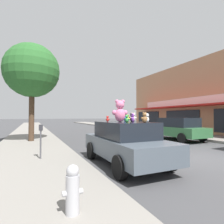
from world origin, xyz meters
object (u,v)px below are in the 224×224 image
object	(u,v)px
teddy_bear_yellow	(128,118)
parked_car_far_center	(178,128)
teddy_bear_blue	(125,117)
parking_meter	(41,137)
fire_hydrant	(73,189)
teddy_bear_purple	(133,118)
teddy_bear_red	(108,119)
street_tree	(32,71)
teddy_bear_black	(132,117)
plush_art_car	(125,142)
teddy_bear_green	(127,119)
teddy_bear_cream	(133,117)
teddy_bear_brown	(145,118)
teddy_bear_giant	(120,111)
teddy_bear_white	(147,118)

from	to	relation	value
teddy_bear_yellow	parked_car_far_center	xyz separation A→B (m)	(6.36, 3.66, -0.80)
teddy_bear_blue	parking_meter	bearing A→B (deg)	-48.92
parked_car_far_center	fire_hydrant	distance (m)	11.43
teddy_bear_purple	teddy_bear_red	bearing A→B (deg)	-83.52
street_tree	teddy_bear_yellow	bearing A→B (deg)	-61.77
teddy_bear_black	fire_hydrant	world-z (taller)	teddy_bear_black
plush_art_car	street_tree	distance (m)	8.46
teddy_bear_red	teddy_bear_green	world-z (taller)	teddy_bear_green
teddy_bear_purple	teddy_bear_cream	distance (m)	0.21
plush_art_car	teddy_bear_brown	bearing A→B (deg)	-73.52
teddy_bear_giant	teddy_bear_purple	bearing A→B (deg)	147.73
teddy_bear_red	teddy_bear_white	world-z (taller)	teddy_bear_white
plush_art_car	teddy_bear_white	bearing A→B (deg)	-53.89
teddy_bear_yellow	teddy_bear_purple	distance (m)	0.46
teddy_bear_purple	teddy_bear_black	bearing A→B (deg)	-161.03
teddy_bear_purple	parking_meter	bearing A→B (deg)	-70.17
teddy_bear_brown	teddy_bear_cream	bearing A→B (deg)	-101.51
teddy_bear_yellow	fire_hydrant	distance (m)	4.37
teddy_bear_green	fire_hydrant	xyz separation A→B (m)	(-2.39, -2.42, -1.10)
teddy_bear_green	teddy_bear_cream	xyz separation A→B (m)	(0.53, 0.42, 0.04)
teddy_bear_purple	teddy_bear_white	world-z (taller)	teddy_bear_purple
teddy_bear_yellow	street_tree	xyz separation A→B (m)	(-3.46, 6.44, 3.04)
teddy_bear_purple	teddy_bear_brown	distance (m)	0.80
teddy_bear_green	fire_hydrant	distance (m)	3.57
teddy_bear_red	teddy_bear_yellow	bearing A→B (deg)	-144.38
teddy_bear_cream	fire_hydrant	xyz separation A→B (m)	(-2.91, -2.84, -1.14)
teddy_bear_giant	teddy_bear_blue	world-z (taller)	teddy_bear_giant
teddy_bear_white	teddy_bear_cream	world-z (taller)	teddy_bear_cream
teddy_bear_giant	teddy_bear_white	size ratio (longest dim) A/B	2.72
teddy_bear_yellow	street_tree	bearing A→B (deg)	-0.89
plush_art_car	teddy_bear_black	world-z (taller)	teddy_bear_black
teddy_bear_red	teddy_bear_black	xyz separation A→B (m)	(0.97, -0.19, 0.05)
teddy_bear_red	parking_meter	distance (m)	2.59
plush_art_car	fire_hydrant	xyz separation A→B (m)	(-2.50, -2.75, -0.25)
fire_hydrant	street_tree	bearing A→B (deg)	93.73
teddy_bear_blue	teddy_bear_black	size ratio (longest dim) A/B	1.02
fire_hydrant	teddy_bear_green	bearing A→B (deg)	45.36
plush_art_car	teddy_bear_yellow	bearing A→B (deg)	49.51
teddy_bear_purple	teddy_bear_cream	xyz separation A→B (m)	(0.12, 0.16, 0.01)
teddy_bear_brown	teddy_bear_cream	world-z (taller)	teddy_bear_cream
plush_art_car	teddy_bear_green	size ratio (longest dim) A/B	16.30
plush_art_car	teddy_bear_red	bearing A→B (deg)	131.15
teddy_bear_giant	teddy_bear_white	bearing A→B (deg)	130.92
teddy_bear_purple	teddy_bear_giant	bearing A→B (deg)	-86.49
plush_art_car	teddy_bear_green	bearing A→B (deg)	-108.17
teddy_bear_yellow	teddy_bear_white	xyz separation A→B (m)	(0.15, -1.06, 0.02)
teddy_bear_blue	teddy_bear_yellow	bearing A→B (deg)	33.92
teddy_bear_black	teddy_bear_cream	xyz separation A→B (m)	(-0.09, -0.26, 0.01)
teddy_bear_yellow	teddy_bear_white	world-z (taller)	teddy_bear_white
teddy_bear_black	teddy_bear_cream	world-z (taller)	teddy_bear_cream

